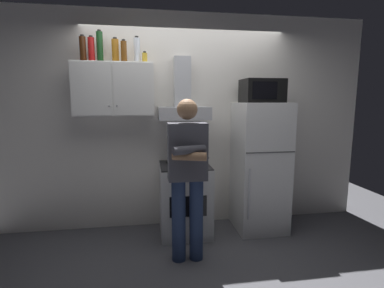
% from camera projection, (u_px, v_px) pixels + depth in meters
% --- Properties ---
extents(ground_plane, '(7.00, 7.00, 0.00)m').
position_uv_depth(ground_plane, '(192.00, 242.00, 3.28)').
color(ground_plane, '#4C4C51').
extents(back_wall_tiled, '(4.80, 0.10, 2.70)m').
position_uv_depth(back_wall_tiled, '(185.00, 122.00, 3.67)').
color(back_wall_tiled, silver).
rests_on(back_wall_tiled, ground_plane).
extents(upper_cabinet, '(0.90, 0.37, 0.60)m').
position_uv_depth(upper_cabinet, '(114.00, 90.00, 3.26)').
color(upper_cabinet, white).
extents(stove_oven, '(0.60, 0.62, 0.87)m').
position_uv_depth(stove_oven, '(185.00, 199.00, 3.45)').
color(stove_oven, silver).
rests_on(stove_oven, ground_plane).
extents(range_hood, '(0.60, 0.44, 0.75)m').
position_uv_depth(range_hood, '(183.00, 103.00, 3.40)').
color(range_hood, '#B7BABF').
extents(refrigerator, '(0.60, 0.62, 1.60)m').
position_uv_depth(refrigerator, '(260.00, 167.00, 3.54)').
color(refrigerator, silver).
rests_on(refrigerator, ground_plane).
extents(microwave, '(0.48, 0.37, 0.28)m').
position_uv_depth(microwave, '(262.00, 91.00, 3.42)').
color(microwave, black).
rests_on(microwave, refrigerator).
extents(person_standing, '(0.38, 0.33, 1.64)m').
position_uv_depth(person_standing, '(187.00, 175.00, 2.78)').
color(person_standing, navy).
rests_on(person_standing, ground_plane).
extents(cooking_pot, '(0.28, 0.18, 0.10)m').
position_uv_depth(cooking_pot, '(197.00, 161.00, 3.28)').
color(cooking_pot, '#B7BABF').
rests_on(cooking_pot, stove_oven).
extents(bottle_vodka_clear, '(0.07, 0.07, 0.31)m').
position_uv_depth(bottle_vodka_clear, '(137.00, 51.00, 3.27)').
color(bottle_vodka_clear, silver).
rests_on(bottle_vodka_clear, upper_cabinet).
extents(bottle_wine_green, '(0.07, 0.07, 0.36)m').
position_uv_depth(bottle_wine_green, '(100.00, 47.00, 3.18)').
color(bottle_wine_green, '#19471E').
rests_on(bottle_wine_green, upper_cabinet).
extents(bottle_rum_dark, '(0.07, 0.07, 0.30)m').
position_uv_depth(bottle_rum_dark, '(83.00, 49.00, 3.14)').
color(bottle_rum_dark, '#47230F').
rests_on(bottle_rum_dark, upper_cabinet).
extents(bottle_liquor_amber, '(0.08, 0.08, 0.28)m').
position_uv_depth(bottle_liquor_amber, '(115.00, 51.00, 3.22)').
color(bottle_liquor_amber, '#B7721E').
rests_on(bottle_liquor_amber, upper_cabinet).
extents(bottle_beer_brown, '(0.07, 0.07, 0.25)m').
position_uv_depth(bottle_beer_brown, '(124.00, 52.00, 3.19)').
color(bottle_beer_brown, brown).
rests_on(bottle_beer_brown, upper_cabinet).
extents(bottle_soda_red, '(0.07, 0.07, 0.29)m').
position_uv_depth(bottle_soda_red, '(91.00, 50.00, 3.16)').
color(bottle_soda_red, red).
rests_on(bottle_soda_red, upper_cabinet).
extents(bottle_spice_jar, '(0.06, 0.06, 0.14)m').
position_uv_depth(bottle_spice_jar, '(145.00, 58.00, 3.29)').
color(bottle_spice_jar, gold).
rests_on(bottle_spice_jar, upper_cabinet).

